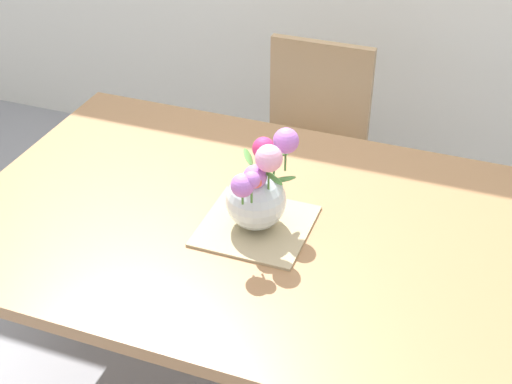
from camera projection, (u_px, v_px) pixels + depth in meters
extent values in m
cube|color=#9E7047|center=(242.00, 222.00, 2.06)|extent=(1.61, 1.11, 0.04)
cylinder|color=#9E7047|center=(118.00, 194.00, 2.85)|extent=(0.07, 0.07, 0.72)
cylinder|color=#9E7047|center=(490.00, 277.00, 2.44)|extent=(0.07, 0.07, 0.72)
cube|color=tan|center=(304.00, 162.00, 2.86)|extent=(0.42, 0.42, 0.04)
cylinder|color=tan|center=(332.00, 244.00, 2.81)|extent=(0.04, 0.04, 0.44)
cylinder|color=tan|center=(247.00, 225.00, 2.91)|extent=(0.04, 0.04, 0.44)
cylinder|color=tan|center=(354.00, 195.00, 3.09)|extent=(0.04, 0.04, 0.44)
cylinder|color=tan|center=(276.00, 179.00, 3.19)|extent=(0.04, 0.04, 0.44)
cube|color=tan|center=(320.00, 91.00, 2.88)|extent=(0.42, 0.04, 0.42)
cube|color=tan|center=(256.00, 226.00, 2.01)|extent=(0.30, 0.30, 0.01)
sphere|color=silver|center=(256.00, 200.00, 1.96)|extent=(0.17, 0.17, 0.17)
sphere|color=#B266C6|center=(286.00, 141.00, 1.92)|extent=(0.07, 0.07, 0.07)
cylinder|color=#478438|center=(286.00, 156.00, 1.94)|extent=(0.01, 0.01, 0.10)
sphere|color=#B266C6|center=(255.00, 177.00, 1.88)|extent=(0.06, 0.06, 0.06)
cylinder|color=#478438|center=(255.00, 183.00, 1.89)|extent=(0.01, 0.01, 0.04)
sphere|color=#E55B4C|center=(255.00, 178.00, 1.87)|extent=(0.06, 0.06, 0.06)
cylinder|color=#478438|center=(255.00, 184.00, 1.88)|extent=(0.01, 0.01, 0.04)
sphere|color=#D12D66|center=(264.00, 148.00, 1.98)|extent=(0.06, 0.06, 0.06)
cylinder|color=#478438|center=(264.00, 155.00, 1.99)|extent=(0.01, 0.01, 0.05)
sphere|color=#B266C6|center=(274.00, 160.00, 1.93)|extent=(0.05, 0.05, 0.05)
cylinder|color=#478438|center=(274.00, 167.00, 1.94)|extent=(0.01, 0.01, 0.05)
sphere|color=#B266C6|center=(251.00, 180.00, 1.80)|extent=(0.05, 0.05, 0.05)
cylinder|color=#478438|center=(252.00, 191.00, 1.82)|extent=(0.01, 0.01, 0.07)
sphere|color=#EA9EBC|center=(269.00, 158.00, 1.84)|extent=(0.07, 0.07, 0.07)
cylinder|color=#478438|center=(269.00, 174.00, 1.86)|extent=(0.01, 0.01, 0.10)
sphere|color=#B266C6|center=(242.00, 186.00, 1.81)|extent=(0.06, 0.06, 0.06)
cylinder|color=#478438|center=(243.00, 195.00, 1.82)|extent=(0.01, 0.01, 0.06)
ellipsoid|color=#478438|center=(280.00, 154.00, 1.95)|extent=(0.05, 0.07, 0.03)
ellipsoid|color=#478438|center=(283.00, 179.00, 1.92)|extent=(0.07, 0.04, 0.02)
ellipsoid|color=#478438|center=(246.00, 156.00, 1.99)|extent=(0.06, 0.07, 0.03)
ellipsoid|color=#478438|center=(273.00, 177.00, 1.87)|extent=(0.07, 0.05, 0.03)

